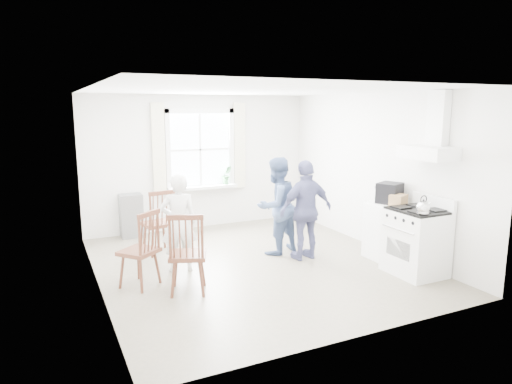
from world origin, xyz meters
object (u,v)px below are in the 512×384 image
at_px(gas_stove, 416,241).
at_px(person_left, 179,223).
at_px(windsor_chair_b, 187,245).
at_px(person_mid, 276,206).
at_px(person_right, 306,210).
at_px(stereo_stack, 390,193).
at_px(low_cabinet, 386,231).
at_px(windsor_chair_c, 145,241).
at_px(windsor_chair_a, 161,215).

height_order(gas_stove, person_left, person_left).
height_order(windsor_chair_b, person_left, person_left).
height_order(person_mid, person_right, person_mid).
xyz_separation_m(stereo_stack, person_left, (-3.10, 0.88, -0.34)).
distance_m(gas_stove, person_right, 1.67).
bearing_deg(low_cabinet, gas_stove, -95.68).
xyz_separation_m(windsor_chair_b, windsor_chair_c, (-0.41, 0.50, -0.02)).
height_order(gas_stove, low_cabinet, gas_stove).
height_order(windsor_chair_a, windsor_chair_c, windsor_chair_a).
bearing_deg(person_mid, windsor_chair_b, 12.29).
relative_size(stereo_stack, person_left, 0.32).
bearing_deg(windsor_chair_c, windsor_chair_a, 67.99).
xyz_separation_m(windsor_chair_a, windsor_chair_c, (-0.52, -1.28, -0.02)).
distance_m(windsor_chair_b, person_left, 0.94).
height_order(low_cabinet, person_right, person_right).
height_order(stereo_stack, windsor_chair_a, stereo_stack).
distance_m(low_cabinet, person_mid, 1.77).
distance_m(windsor_chair_b, windsor_chair_c, 0.64).
bearing_deg(windsor_chair_b, stereo_stack, 0.74).
bearing_deg(windsor_chair_b, low_cabinet, 0.88).
xyz_separation_m(windsor_chair_c, person_right, (2.52, 0.10, 0.14)).
bearing_deg(windsor_chair_c, person_left, 36.51).
xyz_separation_m(low_cabinet, person_right, (-1.13, 0.55, 0.33)).
distance_m(windsor_chair_a, person_mid, 1.87).
distance_m(low_cabinet, person_right, 1.30).
distance_m(gas_stove, windsor_chair_c, 3.77).
bearing_deg(person_left, low_cabinet, 176.79).
height_order(windsor_chair_c, person_right, person_right).
bearing_deg(person_right, windsor_chair_b, 13.49).
bearing_deg(low_cabinet, person_mid, 144.70).
bearing_deg(person_right, windsor_chair_c, -0.03).
xyz_separation_m(gas_stove, windsor_chair_c, (-3.58, 1.15, 0.16)).
bearing_deg(person_right, person_mid, -60.30).
relative_size(windsor_chair_c, person_left, 0.73).
distance_m(low_cabinet, person_left, 3.21).
xyz_separation_m(windsor_chair_a, person_mid, (1.72, -0.72, 0.13)).
height_order(person_left, person_right, person_right).
distance_m(windsor_chair_c, person_mid, 2.31).
distance_m(low_cabinet, windsor_chair_b, 3.25).
bearing_deg(person_right, gas_stove, 127.99).
relative_size(windsor_chair_b, person_mid, 0.69).
height_order(windsor_chair_a, windsor_chair_b, windsor_chair_b).
bearing_deg(gas_stove, person_left, 152.44).
xyz_separation_m(gas_stove, person_right, (-1.06, 1.25, 0.30)).
bearing_deg(windsor_chair_a, windsor_chair_b, -93.41).
bearing_deg(person_mid, gas_stove, 110.64).
bearing_deg(person_left, windsor_chair_b, 92.55).
relative_size(windsor_chair_a, person_left, 0.75).
height_order(stereo_stack, windsor_chair_b, stereo_stack).
xyz_separation_m(windsor_chair_c, person_left, (0.57, 0.42, 0.08)).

